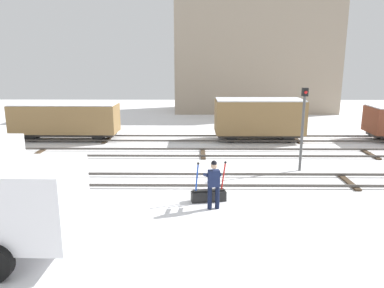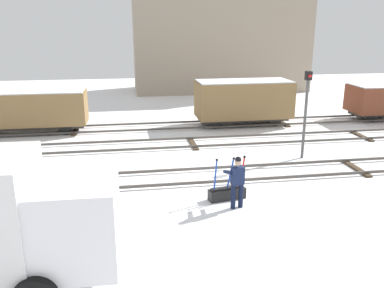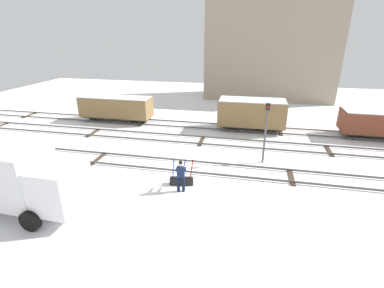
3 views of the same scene
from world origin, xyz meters
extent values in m
plane|color=white|center=(0.00, 0.00, 0.00)|extent=(60.00, 60.00, 0.00)
cube|color=#4C4742|center=(0.00, -0.72, 0.13)|extent=(44.00, 0.07, 0.10)
cube|color=#4C4742|center=(0.00, 0.72, 0.13)|extent=(44.00, 0.07, 0.10)
cube|color=#423323|center=(-5.87, 0.00, 0.04)|extent=(0.24, 1.94, 0.08)
cube|color=#423323|center=(5.87, 0.00, 0.04)|extent=(0.24, 1.94, 0.08)
cube|color=#4C4742|center=(0.00, 3.71, 0.13)|extent=(44.00, 0.07, 0.10)
cube|color=#4C4742|center=(0.00, 5.15, 0.13)|extent=(44.00, 0.07, 0.10)
cube|color=#423323|center=(-17.60, 4.43, 0.04)|extent=(0.24, 1.94, 0.08)
cube|color=#423323|center=(-8.80, 4.43, 0.04)|extent=(0.24, 1.94, 0.08)
cube|color=#423323|center=(0.00, 4.43, 0.04)|extent=(0.24, 1.94, 0.08)
cube|color=#423323|center=(8.80, 4.43, 0.04)|extent=(0.24, 1.94, 0.08)
cube|color=#4C4742|center=(0.00, 7.17, 0.13)|extent=(44.00, 0.07, 0.10)
cube|color=#4C4742|center=(0.00, 8.61, 0.13)|extent=(44.00, 0.07, 0.10)
cube|color=#423323|center=(-17.60, 7.89, 0.04)|extent=(0.24, 1.94, 0.08)
cube|color=#423323|center=(-5.87, 7.89, 0.04)|extent=(0.24, 1.94, 0.08)
cube|color=#423323|center=(5.87, 7.89, 0.04)|extent=(0.24, 1.94, 0.08)
cube|color=black|center=(0.07, -1.97, 0.18)|extent=(1.28, 0.57, 0.36)
cube|color=black|center=(0.07, -1.97, 0.39)|extent=(1.13, 0.39, 0.06)
cylinder|color=#1E47B7|center=(-0.34, -2.05, 0.88)|extent=(0.15, 0.08, 1.05)
sphere|color=black|center=(-0.30, -2.04, 1.41)|extent=(0.09, 0.09, 0.09)
cylinder|color=#1E47B7|center=(0.18, -1.95, 0.87)|extent=(0.27, 0.10, 1.04)
sphere|color=black|center=(0.28, -1.93, 1.39)|extent=(0.09, 0.09, 0.09)
cylinder|color=red|center=(0.60, -1.88, 0.88)|extent=(0.19, 0.09, 1.05)
sphere|color=black|center=(0.66, -1.87, 1.40)|extent=(0.09, 0.09, 0.09)
cylinder|color=#111831|center=(0.09, -2.69, 0.40)|extent=(0.15, 0.15, 0.80)
cylinder|color=#111831|center=(0.34, -2.65, 0.40)|extent=(0.15, 0.15, 0.80)
cube|color=#192347|center=(0.22, -2.67, 1.08)|extent=(0.42, 0.30, 0.57)
sphere|color=tan|center=(0.22, -2.67, 1.51)|extent=(0.22, 0.22, 0.22)
sphere|color=black|center=(0.22, -2.67, 1.60)|extent=(0.19, 0.19, 0.19)
cylinder|color=#192347|center=(-0.04, -2.45, 1.12)|extent=(0.20, 0.55, 0.24)
cylinder|color=#192347|center=(0.38, -2.38, 1.12)|extent=(0.20, 0.55, 0.24)
cube|color=silver|center=(-4.31, -5.76, 1.50)|extent=(1.95, 2.15, 1.90)
cube|color=black|center=(-3.41, -5.78, 1.83)|extent=(0.09, 1.79, 0.76)
cube|color=silver|center=(-7.06, -5.69, 1.78)|extent=(4.05, 2.30, 2.45)
cylinder|color=black|center=(-4.98, -6.86, 0.45)|extent=(0.91, 0.27, 0.90)
cylinder|color=black|center=(-4.92, -4.63, 0.45)|extent=(0.91, 0.27, 0.90)
cylinder|color=black|center=(-8.14, -4.54, 0.45)|extent=(0.91, 0.27, 0.90)
cylinder|color=#4C4C4C|center=(4.33, 1.69, 1.68)|extent=(0.12, 0.12, 3.36)
cube|color=black|center=(4.33, 1.69, 3.54)|extent=(0.24, 0.24, 0.36)
sphere|color=red|center=(4.33, 1.56, 3.54)|extent=(0.14, 0.14, 0.14)
cube|color=gray|center=(5.08, 21.02, 5.58)|extent=(14.67, 5.45, 11.15)
cube|color=#2D2B28|center=(3.46, 7.89, 0.40)|extent=(5.04, 1.39, 0.20)
cube|color=olive|center=(3.46, 7.89, 1.49)|extent=(5.31, 2.30, 1.99)
cube|color=silver|center=(3.46, 7.89, 2.52)|extent=(5.20, 2.21, 0.06)
cylinder|color=black|center=(1.74, 7.26, 0.35)|extent=(0.70, 0.10, 0.70)
cylinder|color=black|center=(1.74, 8.50, 0.35)|extent=(0.70, 0.10, 0.70)
cylinder|color=black|center=(5.18, 7.28, 0.35)|extent=(0.70, 0.10, 0.70)
cylinder|color=black|center=(5.18, 8.53, 0.35)|extent=(0.70, 0.10, 0.70)
cube|color=#2D2B28|center=(-8.40, 7.89, 0.40)|extent=(6.07, 1.20, 0.20)
cube|color=olive|center=(-8.40, 7.89, 1.35)|extent=(6.40, 1.96, 1.70)
cube|color=white|center=(-8.40, 7.89, 2.23)|extent=(6.27, 1.89, 0.06)
cylinder|color=black|center=(-10.47, 7.39, 0.35)|extent=(0.70, 0.11, 0.70)
cylinder|color=black|center=(-10.46, 8.44, 0.35)|extent=(0.70, 0.11, 0.70)
cylinder|color=black|center=(-6.33, 7.35, 0.35)|extent=(0.70, 0.11, 0.70)
cylinder|color=black|center=(-6.32, 8.40, 0.35)|extent=(0.70, 0.11, 0.70)
cube|color=#2D2B28|center=(13.00, 7.89, 0.40)|extent=(5.30, 1.41, 0.20)
cube|color=brown|center=(13.00, 7.89, 1.28)|extent=(5.59, 2.29, 1.56)
cube|color=white|center=(13.00, 7.89, 2.09)|extent=(5.48, 2.20, 0.06)
cylinder|color=black|center=(11.18, 7.31, 0.35)|extent=(0.70, 0.11, 0.70)
cylinder|color=black|center=(11.20, 8.53, 0.35)|extent=(0.70, 0.11, 0.70)
camera|label=1|loc=(-0.39, -14.34, 5.01)|focal=34.48mm
camera|label=2|loc=(-3.04, -13.92, 5.55)|focal=37.76mm
camera|label=3|loc=(3.34, -14.71, 7.49)|focal=26.38mm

